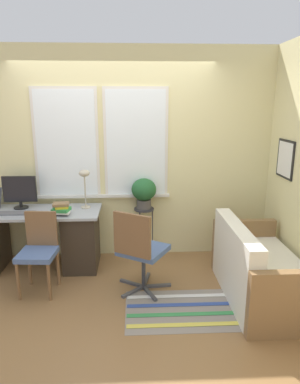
# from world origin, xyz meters

# --- Properties ---
(ground_plane) EXTENTS (14.00, 14.00, 0.00)m
(ground_plane) POSITION_xyz_m (0.00, 0.00, 0.00)
(ground_plane) COLOR olive
(wall_back_with_window) EXTENTS (9.00, 0.12, 2.70)m
(wall_back_with_window) POSITION_xyz_m (-0.01, 0.71, 1.35)
(wall_back_with_window) COLOR beige
(wall_back_with_window) RESTS_ON ground_plane
(wall_right_with_picture) EXTENTS (0.08, 9.00, 2.70)m
(wall_right_with_picture) POSITION_xyz_m (2.05, 0.00, 1.35)
(wall_right_with_picture) COLOR beige
(wall_right_with_picture) RESTS_ON ground_plane
(desk) EXTENTS (1.65, 0.63, 0.74)m
(desk) POSITION_xyz_m (-1.01, 0.31, 0.39)
(desk) COLOR #9EA3A8
(desk) RESTS_ON ground_plane
(monitor) EXTENTS (0.41, 0.18, 0.41)m
(monitor) POSITION_xyz_m (-1.17, 0.45, 0.95)
(monitor) COLOR black
(monitor) RESTS_ON desk
(keyboard) EXTENTS (0.43, 0.14, 0.02)m
(keyboard) POSITION_xyz_m (-1.16, 0.21, 0.75)
(keyboard) COLOR slate
(keyboard) RESTS_ON desk
(mouse) EXTENTS (0.04, 0.07, 0.04)m
(mouse) POSITION_xyz_m (-0.86, 0.19, 0.76)
(mouse) COLOR black
(mouse) RESTS_ON desk
(desk_lamp) EXTENTS (0.13, 0.13, 0.48)m
(desk_lamp) POSITION_xyz_m (-0.37, 0.43, 1.12)
(desk_lamp) COLOR #BCB299
(desk_lamp) RESTS_ON desk
(book_stack) EXTENTS (0.22, 0.20, 0.15)m
(book_stack) POSITION_xyz_m (-0.61, 0.15, 0.82)
(book_stack) COLOR black
(book_stack) RESTS_ON desk
(desk_chair_wooden) EXTENTS (0.41, 0.42, 0.86)m
(desk_chair_wooden) POSITION_xyz_m (-0.80, -0.22, 0.47)
(desk_chair_wooden) COLOR brown
(desk_chair_wooden) RESTS_ON ground_plane
(office_chair_swivel) EXTENTS (0.62, 0.63, 0.94)m
(office_chair_swivel) POSITION_xyz_m (0.30, -0.32, 0.50)
(office_chair_swivel) COLOR #47474C
(office_chair_swivel) RESTS_ON ground_plane
(couch_loveseat) EXTENTS (0.76, 1.40, 0.80)m
(couch_loveseat) POSITION_xyz_m (1.54, -0.49, 0.28)
(couch_loveseat) COLOR white
(couch_loveseat) RESTS_ON ground_plane
(plant_stand) EXTENTS (0.26, 0.26, 0.68)m
(plant_stand) POSITION_xyz_m (0.37, 0.56, 0.59)
(plant_stand) COLOR #333338
(plant_stand) RESTS_ON ground_plane
(potted_plant) EXTENTS (0.32, 0.32, 0.40)m
(potted_plant) POSITION_xyz_m (0.37, 0.56, 0.91)
(potted_plant) COLOR #514C47
(potted_plant) RESTS_ON plant_stand
(floor_rug_striped) EXTENTS (1.31, 0.74, 0.01)m
(floor_rug_striped) POSITION_xyz_m (0.80, -0.70, 0.00)
(floor_rug_striped) COLOR gray
(floor_rug_striped) RESTS_ON ground_plane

